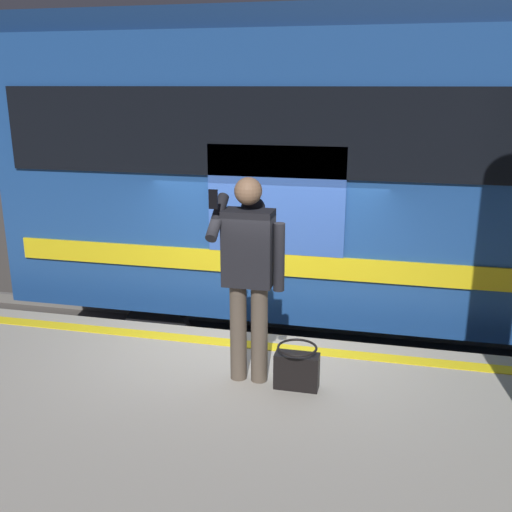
% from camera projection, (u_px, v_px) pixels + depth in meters
% --- Properties ---
extents(ground_plane, '(23.85, 23.85, 0.00)m').
position_uv_depth(ground_plane, '(254.00, 426.00, 6.25)').
color(ground_plane, '#4C4742').
extents(platform, '(15.30, 3.82, 1.08)m').
position_uv_depth(platform, '(195.00, 503.00, 4.31)').
color(platform, '#9E998E').
rests_on(platform, ground).
extents(safety_line, '(15.00, 0.16, 0.01)m').
position_uv_depth(safety_line, '(247.00, 344.00, 5.66)').
color(safety_line, yellow).
rests_on(safety_line, platform).
extents(track_rail_near, '(19.89, 0.08, 0.16)m').
position_uv_depth(track_rail_near, '(276.00, 367.00, 7.38)').
color(track_rail_near, slate).
rests_on(track_rail_near, ground).
extents(track_rail_far, '(19.89, 0.08, 0.16)m').
position_uv_depth(track_rail_far, '(295.00, 323.00, 8.72)').
color(track_rail_far, slate).
rests_on(track_rail_far, ground).
extents(train_carriage, '(10.06, 2.78, 4.11)m').
position_uv_depth(train_carriage, '(444.00, 164.00, 6.94)').
color(train_carriage, '#1E478C').
rests_on(train_carriage, ground).
extents(passenger, '(0.57, 0.55, 1.73)m').
position_uv_depth(passenger, '(249.00, 264.00, 4.73)').
color(passenger, brown).
rests_on(passenger, platform).
extents(handbag, '(0.37, 0.33, 0.37)m').
position_uv_depth(handbag, '(297.00, 368.00, 4.82)').
color(handbag, black).
rests_on(handbag, platform).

